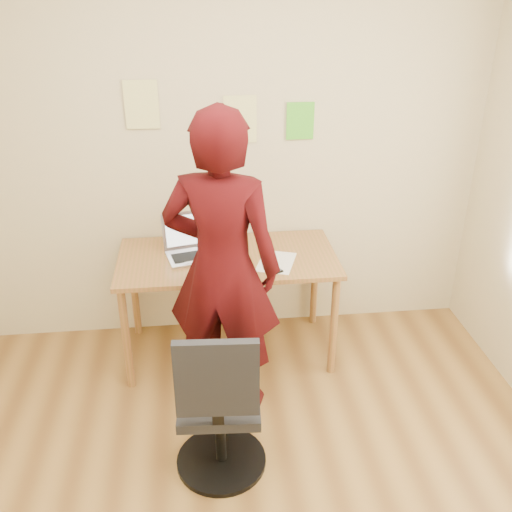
{
  "coord_description": "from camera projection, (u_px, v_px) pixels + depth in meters",
  "views": [
    {
      "loc": [
        -0.19,
        -1.89,
        2.39
      ],
      "look_at": [
        0.13,
        0.95,
        0.95
      ],
      "focal_mm": 40.0,
      "sensor_mm": 36.0,
      "label": 1
    }
  ],
  "objects": [
    {
      "name": "person",
      "position": [
        222.0,
        268.0,
        3.15
      ],
      "size": [
        0.76,
        0.62,
        1.82
      ],
      "primitive_type": "imported",
      "rotation": [
        0.0,
        0.0,
        2.83
      ],
      "color": "#350709",
      "rests_on": "ground"
    },
    {
      "name": "desk",
      "position": [
        228.0,
        268.0,
        3.7
      ],
      "size": [
        1.4,
        0.7,
        0.74
      ],
      "color": "#966033",
      "rests_on": "ground"
    },
    {
      "name": "wall_note_mid",
      "position": [
        240.0,
        119.0,
        3.63
      ],
      "size": [
        0.21,
        0.0,
        0.3
      ],
      "primitive_type": "cube",
      "color": "#E8E38B",
      "rests_on": "room"
    },
    {
      "name": "room",
      "position": [
        251.0,
        275.0,
        2.16
      ],
      "size": [
        3.58,
        3.58,
        2.78
      ],
      "color": "brown",
      "rests_on": "ground"
    },
    {
      "name": "wall_note_left",
      "position": [
        142.0,
        105.0,
        3.52
      ],
      "size": [
        0.21,
        0.0,
        0.3
      ],
      "primitive_type": "cube",
      "color": "#E8E38B",
      "rests_on": "room"
    },
    {
      "name": "wall_note_right",
      "position": [
        300.0,
        121.0,
        3.68
      ],
      "size": [
        0.18,
        0.0,
        0.24
      ],
      "primitive_type": "cube",
      "color": "#52C62C",
      "rests_on": "room"
    },
    {
      "name": "paper_sheet",
      "position": [
        276.0,
        262.0,
        3.59
      ],
      "size": [
        0.3,
        0.36,
        0.0
      ],
      "primitive_type": "cube",
      "rotation": [
        0.0,
        0.0,
        -0.33
      ],
      "color": "white",
      "rests_on": "desk"
    },
    {
      "name": "phone",
      "position": [
        274.0,
        269.0,
        3.5
      ],
      "size": [
        0.11,
        0.14,
        0.01
      ],
      "rotation": [
        0.0,
        0.0,
        0.49
      ],
      "color": "black",
      "rests_on": "desk"
    },
    {
      "name": "laptop",
      "position": [
        193.0,
        247.0,
        3.67
      ],
      "size": [
        0.4,
        0.38,
        0.25
      ],
      "rotation": [
        0.0,
        0.0,
        0.23
      ],
      "color": "silver",
      "rests_on": "desk"
    },
    {
      "name": "office_chair",
      "position": [
        219.0,
        413.0,
        2.86
      ],
      "size": [
        0.48,
        0.48,
        0.93
      ],
      "rotation": [
        0.0,
        0.0,
        -0.07
      ],
      "color": "black",
      "rests_on": "ground"
    }
  ]
}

